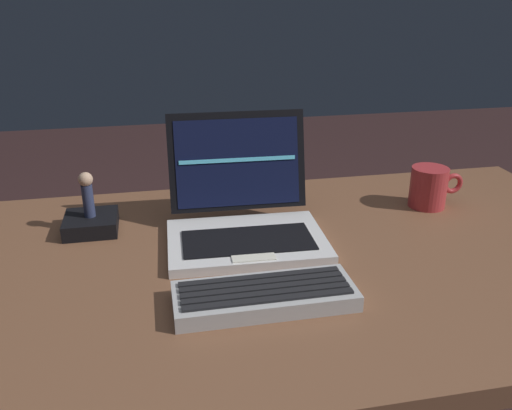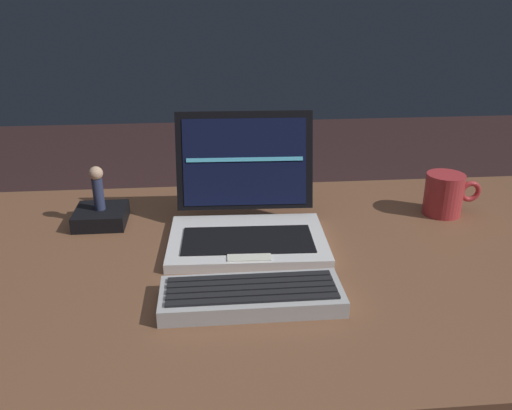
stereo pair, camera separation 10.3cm
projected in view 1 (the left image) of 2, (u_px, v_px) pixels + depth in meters
The scene contains 6 objects.
desk at pixel (273, 290), 1.06m from camera, with size 1.52×0.82×0.72m.
laptop_front at pixel (244, 216), 1.10m from camera, with size 0.32×0.28×0.24m.
external_keyboard at pixel (265, 296), 0.88m from camera, with size 0.30×0.11×0.03m.
figurine_stand at pixel (91, 223), 1.14m from camera, with size 0.11×0.11×0.03m, color black.
figurine at pixel (87, 192), 1.11m from camera, with size 0.03×0.03×0.10m.
coffee_mug at pixel (429, 187), 1.25m from camera, with size 0.13×0.09×0.10m.
Camera 1 is at (-0.21, -0.89, 1.21)m, focal length 37.64 mm.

